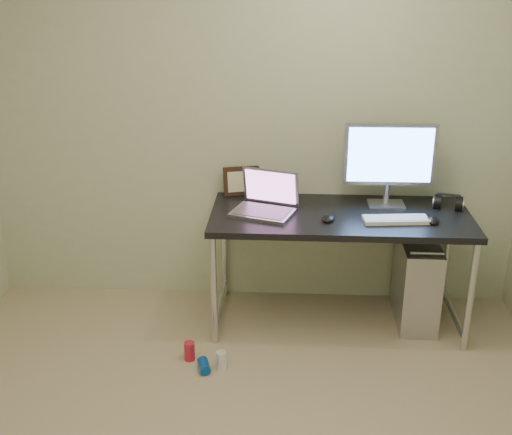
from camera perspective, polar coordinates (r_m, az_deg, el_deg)
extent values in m
cube|color=beige|center=(4.14, -0.46, 8.74)|extent=(3.50, 0.02, 2.50)
cube|color=black|center=(3.97, 7.51, 0.10)|extent=(1.59, 0.70, 0.04)
cylinder|color=silver|center=(3.86, -3.77, -6.54)|extent=(0.04, 0.04, 0.71)
cylinder|color=silver|center=(4.41, -2.84, -2.77)|extent=(0.04, 0.04, 0.71)
cylinder|color=silver|center=(3.98, 18.52, -6.79)|extent=(0.04, 0.04, 0.71)
cylinder|color=silver|center=(4.51, 16.62, -3.10)|extent=(0.04, 0.04, 0.71)
cylinder|color=silver|center=(4.26, -3.19, -7.85)|extent=(0.04, 0.62, 0.04)
cylinder|color=silver|center=(4.37, 17.10, -8.06)|extent=(0.04, 0.62, 0.04)
cube|color=#ACACB0|center=(4.27, 14.03, -5.48)|extent=(0.24, 0.54, 0.55)
cylinder|color=#AAA9B0|center=(3.94, 14.97, -3.06)|extent=(0.20, 0.03, 0.03)
cylinder|color=#AAA9B0|center=(4.34, 13.89, -0.63)|extent=(0.20, 0.03, 0.03)
cylinder|color=black|center=(4.43, 12.99, -2.59)|extent=(0.01, 0.16, 0.69)
cylinder|color=black|center=(4.43, 14.15, -2.94)|extent=(0.02, 0.11, 0.71)
cylinder|color=red|center=(3.86, -5.93, -11.73)|extent=(0.07, 0.07, 0.12)
cylinder|color=white|center=(3.78, -3.10, -12.56)|extent=(0.08, 0.08, 0.11)
cylinder|color=#0C4CAE|center=(3.78, -4.64, -13.02)|extent=(0.09, 0.13, 0.06)
cube|color=#AAA9B0|center=(3.91, 0.58, 0.43)|extent=(0.42, 0.36, 0.02)
cube|color=slate|center=(3.91, 0.58, 0.58)|extent=(0.37, 0.30, 0.00)
cube|color=#94939C|center=(3.99, 1.32, 2.78)|extent=(0.36, 0.16, 0.23)
cube|color=#7C4677|center=(3.99, 1.32, 2.74)|extent=(0.32, 0.14, 0.20)
cube|color=#AAA9B0|center=(4.13, 11.48, 1.14)|extent=(0.23, 0.17, 0.02)
cylinder|color=#AAA9B0|center=(4.13, 11.52, 2.15)|extent=(0.04, 0.04, 0.12)
cube|color=#AAA9B0|center=(4.04, 11.80, 5.52)|extent=(0.56, 0.04, 0.39)
cube|color=#5589E1|center=(4.02, 11.85, 5.43)|extent=(0.51, 0.01, 0.34)
cube|color=white|center=(3.89, 12.32, -0.18)|extent=(0.39, 0.16, 0.02)
ellipsoid|color=black|center=(3.93, 15.41, -0.14)|extent=(0.08, 0.12, 0.04)
ellipsoid|color=black|center=(3.84, 6.44, 0.04)|extent=(0.10, 0.13, 0.04)
cylinder|color=black|center=(4.17, 15.85, 1.22)|extent=(0.07, 0.11, 0.11)
cylinder|color=black|center=(4.20, 17.57, 1.18)|extent=(0.07, 0.11, 0.11)
cube|color=black|center=(4.16, 16.80, 1.95)|extent=(0.14, 0.05, 0.01)
cube|color=black|center=(4.22, -1.29, 3.27)|extent=(0.25, 0.13, 0.19)
cylinder|color=silver|center=(4.22, 1.92, 2.50)|extent=(0.01, 0.01, 0.08)
cylinder|color=white|center=(4.21, 1.93, 3.16)|extent=(0.04, 0.03, 0.04)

